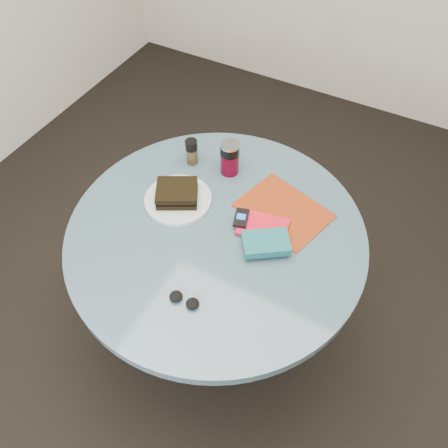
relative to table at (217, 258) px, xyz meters
The scene contains 11 objects.
ground 0.59m from the table, ahead, with size 4.00×4.00×0.00m, color black.
table is the anchor object (origin of this frame).
plate 0.25m from the table, 164.08° to the left, with size 0.24×0.24×0.01m, color silver.
sandwich 0.28m from the table, 164.08° to the left, with size 0.18×0.17×0.05m.
soda_can 0.36m from the table, 108.40° to the left, with size 0.08×0.08×0.13m.
pepper_grinder 0.40m from the table, 133.91° to the left, with size 0.06×0.06×0.10m.
magazine 0.30m from the table, 47.80° to the left, with size 0.29×0.22×0.01m, color maroon.
red_book 0.23m from the table, 29.33° to the left, with size 0.16×0.11×0.01m, color red.
novel 0.26m from the table, ahead, with size 0.15×0.10×0.03m, color #125458.
mp3_player 0.21m from the table, 49.00° to the left, with size 0.06×0.09×0.01m.
headphones 0.33m from the table, 80.54° to the right, with size 0.10×0.04×0.02m.
Camera 1 is at (0.44, -0.78, 1.90)m, focal length 35.00 mm.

